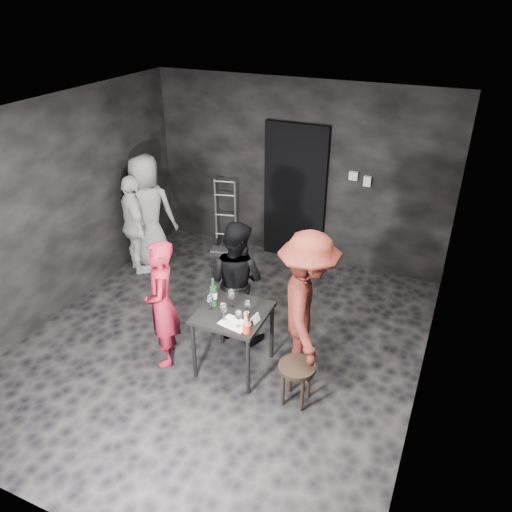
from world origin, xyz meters
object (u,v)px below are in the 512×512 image
at_px(man_maroon, 307,298).
at_px(bystander_cream, 135,226).
at_px(breadstick_cup, 246,323).
at_px(woman_black, 236,281).
at_px(wine_bottle, 213,295).
at_px(bystander_grey, 147,204).
at_px(hand_truck, 225,237).
at_px(tasting_table, 233,319).
at_px(stool, 297,372).
at_px(server_red, 162,304).

bearing_deg(man_maroon, bystander_cream, 48.76).
bearing_deg(breadstick_cup, woman_black, 122.26).
height_order(man_maroon, breadstick_cup, man_maroon).
bearing_deg(woman_black, wine_bottle, 95.76).
bearing_deg(bystander_cream, bystander_grey, -58.12).
bearing_deg(bystander_grey, breadstick_cup, 128.65).
bearing_deg(hand_truck, breadstick_cup, -72.44).
xyz_separation_m(tasting_table, breadstick_cup, (0.28, -0.26, 0.21)).
distance_m(woman_black, bystander_grey, 2.26).
distance_m(woman_black, man_maroon, 1.05).
relative_size(man_maroon, wine_bottle, 5.88).
height_order(tasting_table, stool, tasting_table).
relative_size(man_maroon, bystander_grey, 1.00).
bearing_deg(tasting_table, wine_bottle, 173.62).
relative_size(tasting_table, bystander_grey, 0.39).
distance_m(bystander_grey, wine_bottle, 2.55).
bearing_deg(hand_truck, bystander_grey, -147.26).
xyz_separation_m(woman_black, wine_bottle, (-0.01, -0.53, 0.12)).
height_order(tasting_table, bystander_cream, bystander_cream).
distance_m(tasting_table, wine_bottle, 0.33).
height_order(man_maroon, bystander_grey, bystander_grey).
distance_m(stool, woman_black, 1.36).
distance_m(hand_truck, breadstick_cup, 3.30).
bearing_deg(stool, hand_truck, 129.03).
bearing_deg(server_red, breadstick_cup, 53.21).
relative_size(tasting_table, woman_black, 0.49).
xyz_separation_m(woman_black, bystander_cream, (-2.01, 0.79, -0.02)).
distance_m(server_red, bystander_cream, 2.14).
distance_m(man_maroon, breadstick_cup, 0.69).
relative_size(server_red, breadstick_cup, 5.78).
xyz_separation_m(stool, man_maroon, (-0.08, 0.47, 0.59)).
height_order(tasting_table, man_maroon, man_maroon).
xyz_separation_m(hand_truck, tasting_table, (1.39, -2.50, 0.44)).
xyz_separation_m(tasting_table, bystander_cream, (-2.25, 1.36, 0.09)).
height_order(hand_truck, man_maroon, man_maroon).
relative_size(tasting_table, man_maroon, 0.39).
distance_m(stool, breadstick_cup, 0.72).
height_order(bystander_grey, wine_bottle, bystander_grey).
relative_size(man_maroon, bystander_cream, 1.32).
bearing_deg(server_red, stool, 56.23).
relative_size(bystander_cream, bystander_grey, 0.76).
height_order(bystander_cream, wine_bottle, bystander_cream).
xyz_separation_m(server_red, man_maroon, (1.50, 0.44, 0.22)).
xyz_separation_m(server_red, woman_black, (0.53, 0.75, 0.01)).
bearing_deg(breadstick_cup, wine_bottle, 151.04).
relative_size(server_red, woman_black, 0.98).
bearing_deg(breadstick_cup, hand_truck, 121.18).
distance_m(server_red, man_maroon, 1.58).
bearing_deg(man_maroon, hand_truck, 22.46).
distance_m(stool, man_maroon, 0.75).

